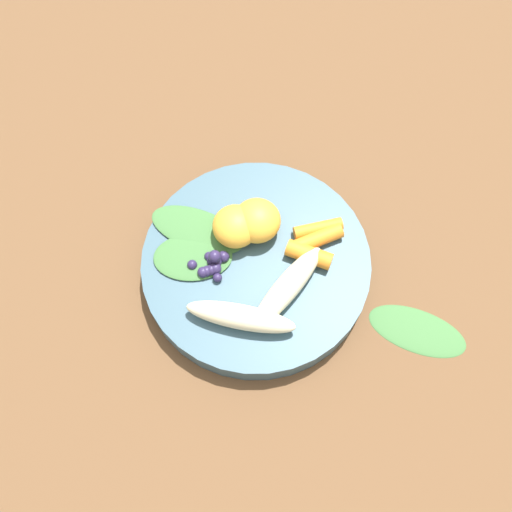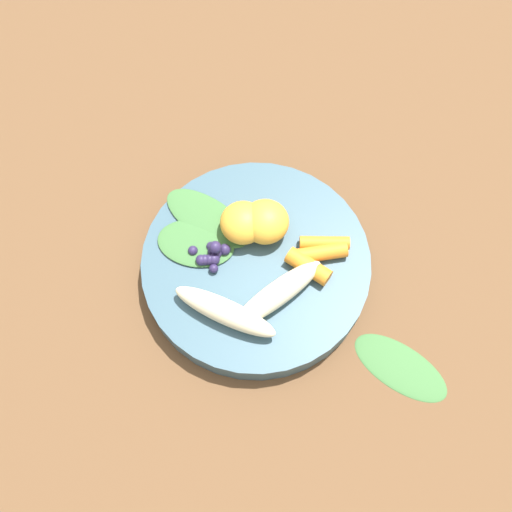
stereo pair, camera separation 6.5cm
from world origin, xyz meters
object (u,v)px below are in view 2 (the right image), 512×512
object	(u,v)px
banana_peeled_left	(278,293)
kale_leaf_stray	(401,367)
banana_peeled_right	(225,312)
orange_segment_near	(243,223)
bowl	(256,265)

from	to	relation	value
banana_peeled_left	kale_leaf_stray	xyz separation A→B (m)	(0.13, -0.08, -0.04)
banana_peeled_right	orange_segment_near	distance (m)	0.11
banana_peeled_left	orange_segment_near	distance (m)	0.09
banana_peeled_left	kale_leaf_stray	distance (m)	0.16
banana_peeled_right	banana_peeled_left	bearing A→B (deg)	45.50
orange_segment_near	kale_leaf_stray	distance (m)	0.24
kale_leaf_stray	banana_peeled_left	bearing A→B (deg)	-172.82
bowl	banana_peeled_left	world-z (taller)	banana_peeled_left
kale_leaf_stray	bowl	bearing A→B (deg)	178.53
orange_segment_near	kale_leaf_stray	bearing A→B (deg)	-44.62
banana_peeled_right	orange_segment_near	size ratio (longest dim) A/B	2.27
bowl	orange_segment_near	size ratio (longest dim) A/B	4.98
banana_peeled_right	kale_leaf_stray	bearing A→B (deg)	10.95
bowl	kale_leaf_stray	distance (m)	0.20
bowl	orange_segment_near	xyz separation A→B (m)	(-0.01, 0.04, 0.04)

